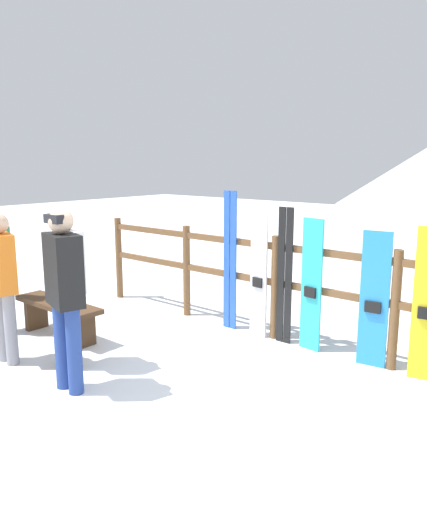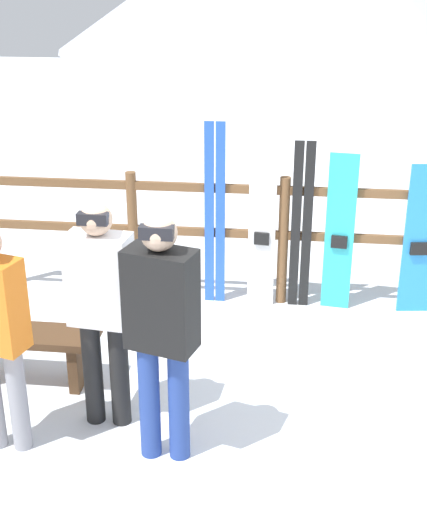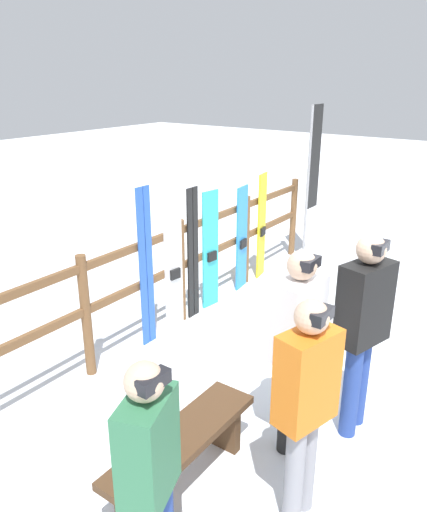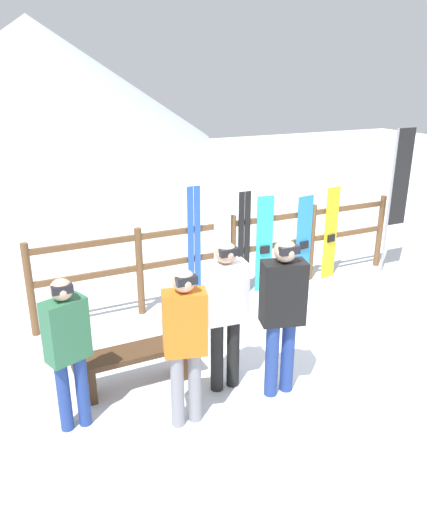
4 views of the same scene
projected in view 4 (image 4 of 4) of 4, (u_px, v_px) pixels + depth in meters
name	position (u px, v px, depth m)	size (l,w,h in m)	color
ground_plane	(310.00, 358.00, 6.07)	(40.00, 40.00, 0.00)	white
mountain_backdrop	(33.00, 78.00, 25.39)	(18.00, 18.00, 6.00)	#B2BCD1
fence	(232.00, 249.00, 7.55)	(5.97, 0.10, 1.28)	brown
bench	(136.00, 359.00, 5.43)	(1.37, 0.36, 0.45)	#4C331E
person_orange	(185.00, 337.00, 4.64)	(0.45, 0.32, 1.63)	gray
person_black	(282.00, 307.00, 5.09)	(0.49, 0.36, 1.74)	navy
person_plaid_green	(68.00, 344.00, 4.59)	(0.44, 0.33, 1.57)	navy
person_white	(226.00, 307.00, 5.19)	(0.46, 0.29, 1.69)	black
ski_pair_blue	(194.00, 247.00, 7.19)	(0.20, 0.02, 1.79)	blue
snowboard_white	(222.00, 252.00, 7.42)	(0.26, 0.08, 1.54)	white
ski_pair_black	(244.00, 245.00, 7.55)	(0.19, 0.02, 1.64)	black
snowboard_cyan	(264.00, 245.00, 7.71)	(0.27, 0.08, 1.53)	#2DBFCC
snowboard_blue	(304.00, 241.00, 8.02)	(0.30, 0.08, 1.46)	#288CE0
snowboard_yellow	(331.00, 234.00, 8.23)	(0.28, 0.09, 1.55)	yellow
rental_flag	(397.00, 187.00, 8.23)	(0.40, 0.04, 2.44)	#99999E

